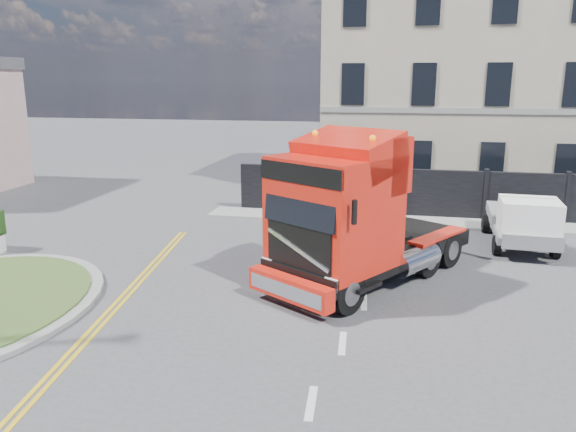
# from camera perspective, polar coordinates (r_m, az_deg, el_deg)

# --- Properties ---
(ground) EXTENTS (120.00, 120.00, 0.00)m
(ground) POSITION_cam_1_polar(r_m,az_deg,el_deg) (15.41, -3.26, -7.32)
(ground) COLOR #424244
(ground) RESTS_ON ground
(hoarding_fence) EXTENTS (18.80, 0.25, 2.00)m
(hoarding_fence) POSITION_cam_1_polar(r_m,az_deg,el_deg) (23.50, 18.27, 1.94)
(hoarding_fence) COLOR black
(hoarding_fence) RESTS_ON ground
(georgian_building) EXTENTS (12.30, 10.30, 12.80)m
(georgian_building) POSITION_cam_1_polar(r_m,az_deg,el_deg) (30.46, 16.35, 13.69)
(georgian_building) COLOR #BBAA94
(georgian_building) RESTS_ON ground
(pavement_far) EXTENTS (20.00, 1.60, 0.12)m
(pavement_far) POSITION_cam_1_polar(r_m,az_deg,el_deg) (22.77, 16.96, -0.76)
(pavement_far) COLOR gray
(pavement_far) RESTS_ON ground
(truck) EXTENTS (5.86, 7.18, 4.13)m
(truck) POSITION_cam_1_polar(r_m,az_deg,el_deg) (15.06, 6.30, -0.50)
(truck) COLOR black
(truck) RESTS_ON ground
(flatbed_pickup) EXTENTS (2.02, 4.54, 1.85)m
(flatbed_pickup) POSITION_cam_1_polar(r_m,az_deg,el_deg) (19.82, 22.91, -0.59)
(flatbed_pickup) COLOR slate
(flatbed_pickup) RESTS_ON ground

